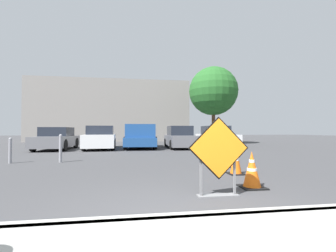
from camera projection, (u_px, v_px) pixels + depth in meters
ground_plane at (146, 152)px, 12.76m from camera, size 96.00×96.00×0.00m
curb_lip at (183, 220)px, 2.87m from camera, size 27.31×0.20×0.14m
road_closed_sign at (219, 154)px, 4.15m from camera, size 1.16×0.20×1.48m
traffic_cone_nearest at (252, 170)px, 4.79m from camera, size 0.50×0.50×0.77m
traffic_cone_second at (236, 160)px, 6.28m from camera, size 0.42×0.42×0.82m
traffic_cone_third at (230, 156)px, 7.55m from camera, size 0.40×0.40×0.77m
traffic_cone_fourth at (224, 153)px, 9.12m from camera, size 0.49×0.49×0.67m
parked_car_nearest at (57, 139)px, 14.42m from camera, size 1.96×4.05×1.43m
parked_car_second at (100, 138)px, 15.03m from camera, size 2.16×4.50×1.53m
pickup_truck at (141, 137)px, 15.58m from camera, size 2.29×5.12×1.63m
parked_car_third at (180, 138)px, 15.73m from camera, size 1.80×4.19×1.54m
parked_car_fourth at (216, 138)px, 16.32m from camera, size 1.83×4.65×1.56m
bollard_nearest at (61, 148)px, 8.61m from camera, size 0.12×0.12×1.08m
bollard_second at (10, 150)px, 8.35m from camera, size 0.12×0.12×0.96m
building_facade_backdrop at (112, 112)px, 27.02m from camera, size 17.88×5.00×6.99m
street_tree_behind_lot at (213, 91)px, 20.69m from camera, size 4.46×4.46×7.09m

